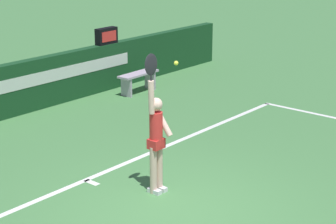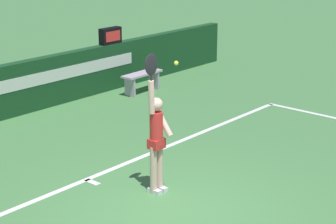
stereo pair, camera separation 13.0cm
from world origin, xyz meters
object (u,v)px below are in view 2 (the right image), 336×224
Objects in this scene: tennis_player at (156,137)px; courtside_bench_near at (142,78)px; speed_display at (110,36)px; tennis_ball at (176,63)px.

courtside_bench_near is at bearing 45.32° from tennis_player.
speed_display is 9.42× the size of tennis_ball.
courtside_bench_near is (0.24, -0.87, -1.01)m from speed_display.
tennis_player is 6.01m from courtside_bench_near.
speed_display is 6.69m from tennis_ball.
tennis_player is 1.89× the size of courtside_bench_near.
tennis_player reaches higher than speed_display.
tennis_player is 34.32× the size of tennis_ball.
tennis_ball reaches higher than speed_display.
courtside_bench_near is (4.09, 4.56, -1.77)m from tennis_ball.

